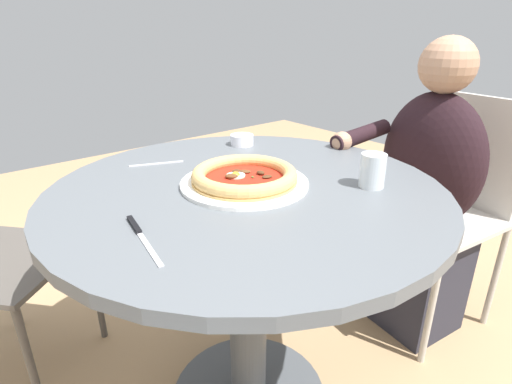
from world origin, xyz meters
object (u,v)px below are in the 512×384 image
(ramekin_capers, at_px, (242,139))
(cafe_chair_diner, at_px, (449,192))
(dining_table, at_px, (247,240))
(water_glass, at_px, (372,172))
(pizza_on_plate, at_px, (246,177))
(steak_knife, at_px, (139,232))
(fork_utensil, at_px, (157,164))
(diner_person, at_px, (422,209))

(ramekin_capers, height_order, cafe_chair_diner, cafe_chair_diner)
(dining_table, relative_size, water_glass, 11.69)
(water_glass, relative_size, ramekin_capers, 1.11)
(pizza_on_plate, bearing_deg, ramekin_capers, -36.42)
(steak_knife, height_order, ramekin_capers, ramekin_capers)
(water_glass, height_order, fork_utensil, water_glass)
(ramekin_capers, bearing_deg, diner_person, -128.75)
(pizza_on_plate, distance_m, cafe_chair_diner, 0.94)
(pizza_on_plate, height_order, fork_utensil, pizza_on_plate)
(dining_table, xyz_separation_m, cafe_chair_diner, (-0.13, -0.91, -0.05))
(water_glass, height_order, steak_knife, water_glass)
(ramekin_capers, xyz_separation_m, diner_person, (-0.42, -0.53, -0.27))
(ramekin_capers, relative_size, diner_person, 0.07)
(pizza_on_plate, bearing_deg, steak_knife, 102.56)
(dining_table, bearing_deg, pizza_on_plate, -24.02)
(pizza_on_plate, height_order, water_glass, water_glass)
(diner_person, bearing_deg, cafe_chair_diner, -98.98)
(water_glass, xyz_separation_m, steak_knife, (0.15, 0.57, -0.04))
(ramekin_capers, bearing_deg, fork_utensil, 90.38)
(pizza_on_plate, height_order, cafe_chair_diner, cafe_chair_diner)
(dining_table, bearing_deg, water_glass, -130.74)
(pizza_on_plate, height_order, ramekin_capers, pizza_on_plate)
(dining_table, xyz_separation_m, diner_person, (-0.11, -0.76, -0.09))
(dining_table, relative_size, fork_utensil, 6.77)
(steak_knife, relative_size, fork_utensil, 1.43)
(steak_knife, bearing_deg, ramekin_capers, -55.84)
(fork_utensil, bearing_deg, pizza_on_plate, -161.00)
(ramekin_capers, relative_size, cafe_chair_diner, 0.09)
(steak_knife, distance_m, fork_utensil, 0.44)
(steak_knife, xyz_separation_m, cafe_chair_diner, (-0.07, -1.24, -0.22))
(pizza_on_plate, xyz_separation_m, ramekin_capers, (0.30, -0.22, -0.00))
(pizza_on_plate, relative_size, steak_knife, 1.54)
(dining_table, xyz_separation_m, pizza_on_plate, (0.01, -0.00, 0.18))
(dining_table, height_order, pizza_on_plate, pizza_on_plate)
(water_glass, bearing_deg, ramekin_capers, 1.73)
(cafe_chair_diner, bearing_deg, steak_knife, 86.88)
(diner_person, bearing_deg, pizza_on_plate, 81.09)
(diner_person, bearing_deg, fork_utensil, 63.83)
(pizza_on_plate, xyz_separation_m, water_glass, (-0.22, -0.24, 0.02))
(dining_table, distance_m, diner_person, 0.77)
(pizza_on_plate, distance_m, water_glass, 0.33)
(cafe_chair_diner, bearing_deg, dining_table, 81.70)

